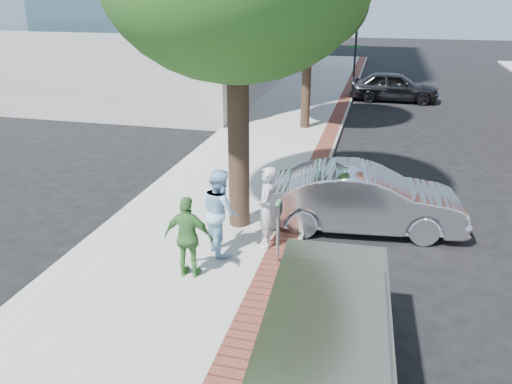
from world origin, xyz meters
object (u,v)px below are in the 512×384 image
(sedan_silver, at_px, (363,199))
(person_green, at_px, (189,237))
(person_gray, at_px, (267,208))
(person_officer, at_px, (220,211))
(van, at_px, (326,345))
(parking_meter, at_px, (278,219))
(bg_car, at_px, (394,86))

(sedan_silver, bearing_deg, person_green, 129.26)
(person_gray, height_order, person_officer, person_officer)
(van, bearing_deg, sedan_silver, 85.06)
(person_gray, bearing_deg, sedan_silver, 120.77)
(parking_meter, xyz_separation_m, van, (1.45, -3.50, -0.28))
(person_gray, xyz_separation_m, bg_car, (2.95, 18.53, -0.32))
(person_officer, relative_size, van, 0.43)
(person_gray, height_order, person_green, person_gray)
(parking_meter, height_order, bg_car, parking_meter)
(bg_car, distance_m, van, 22.74)
(person_gray, distance_m, person_green, 2.08)
(sedan_silver, distance_m, bg_car, 16.74)
(person_gray, xyz_separation_m, van, (1.85, -4.18, -0.20))
(person_officer, height_order, van, person_officer)
(person_green, distance_m, van, 4.01)
(person_green, xyz_separation_m, bg_car, (4.21, 20.19, -0.23))
(person_officer, distance_m, van, 4.65)
(person_gray, xyz_separation_m, sedan_silver, (2.10, 1.81, -0.31))
(parking_meter, xyz_separation_m, person_green, (-1.67, -0.98, -0.17))
(parking_meter, height_order, person_green, person_green)
(parking_meter, height_order, sedan_silver, sedan_silver)
(van, bearing_deg, person_gray, 111.34)
(person_green, height_order, bg_car, person_green)
(parking_meter, relative_size, bg_car, 0.31)
(sedan_silver, relative_size, bg_car, 1.04)
(person_officer, bearing_deg, parking_meter, -135.49)
(sedan_silver, bearing_deg, parking_meter, 139.14)
(person_officer, xyz_separation_m, bg_car, (3.91, 19.02, -0.33))
(bg_car, bearing_deg, sedan_silver, 177.48)
(person_green, relative_size, bg_car, 0.37)
(bg_car, bearing_deg, person_officer, 168.78)
(parking_meter, bearing_deg, person_gray, 120.91)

